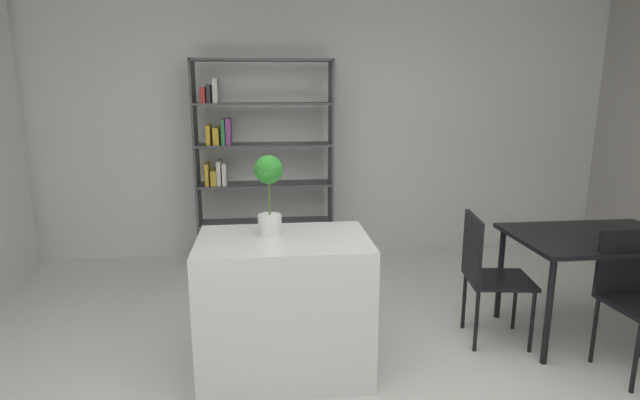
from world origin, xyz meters
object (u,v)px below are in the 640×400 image
object	(u,v)px
potted_plant_on_island	(269,188)
dining_table	(596,246)
kitchen_island	(284,306)
dining_chair_island_side	(486,268)
dining_chair_near	(636,288)
open_bookshelf	(252,166)

from	to	relation	value
potted_plant_on_island	dining_table	xyz separation A→B (m)	(2.32, 0.14, -0.50)
dining_table	kitchen_island	bearing A→B (deg)	-173.98
dining_chair_island_side	dining_table	bearing A→B (deg)	-82.87
kitchen_island	potted_plant_on_island	xyz separation A→B (m)	(-0.08, 0.10, 0.74)
kitchen_island	dining_table	xyz separation A→B (m)	(2.24, 0.24, 0.24)
potted_plant_on_island	dining_chair_island_side	world-z (taller)	potted_plant_on_island
potted_plant_on_island	kitchen_island	bearing A→B (deg)	-50.72
dining_chair_near	dining_chair_island_side	bearing A→B (deg)	146.28
dining_chair_near	dining_chair_island_side	distance (m)	0.91
dining_table	open_bookshelf	bearing A→B (deg)	143.05
open_bookshelf	kitchen_island	bearing A→B (deg)	-83.59
kitchen_island	dining_table	size ratio (longest dim) A/B	0.90
kitchen_island	dining_table	distance (m)	2.26
kitchen_island	potted_plant_on_island	bearing A→B (deg)	129.28
potted_plant_on_island	dining_chair_island_side	xyz separation A→B (m)	(1.51, 0.15, -0.64)
open_bookshelf	dining_chair_near	distance (m)	3.40
kitchen_island	dining_chair_near	distance (m)	2.24
potted_plant_on_island	open_bookshelf	bearing A→B (deg)	94.46
dining_table	potted_plant_on_island	bearing A→B (deg)	-176.58
potted_plant_on_island	open_bookshelf	world-z (taller)	open_bookshelf
potted_plant_on_island	dining_table	distance (m)	2.38
potted_plant_on_island	dining_chair_island_side	bearing A→B (deg)	5.75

